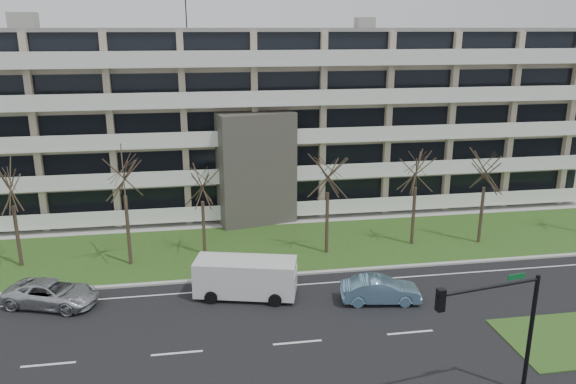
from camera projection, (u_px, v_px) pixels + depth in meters
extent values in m
plane|color=black|center=(297.00, 342.00, 28.42)|extent=(160.00, 160.00, 0.00)
cube|color=#244B19|center=(266.00, 247.00, 40.71)|extent=(90.00, 10.00, 0.06)
cube|color=#B2B2AD|center=(275.00, 275.00, 35.97)|extent=(90.00, 0.35, 0.12)
cube|color=#B2B2AD|center=(257.00, 222.00, 45.92)|extent=(90.00, 2.00, 0.08)
cube|color=#244B19|center=(573.00, 339.00, 28.69)|extent=(7.00, 5.00, 0.06)
cube|color=white|center=(279.00, 286.00, 34.57)|extent=(90.00, 0.12, 0.01)
cube|color=#C6B59A|center=(248.00, 118.00, 50.43)|extent=(60.00, 12.00, 15.00)
cube|color=gray|center=(246.00, 29.00, 48.27)|extent=(60.50, 12.50, 0.30)
cube|color=#4C4742|center=(256.00, 169.00, 44.66)|extent=(6.39, 3.69, 9.00)
cube|color=black|center=(257.00, 200.00, 45.17)|extent=(4.92, 1.19, 3.50)
cube|color=gray|center=(23.00, 20.00, 45.27)|extent=(2.00, 2.00, 1.20)
cylinder|color=black|center=(186.00, 7.00, 46.97)|extent=(0.10, 0.10, 3.50)
cube|color=black|center=(256.00, 194.00, 46.26)|extent=(58.00, 0.10, 1.80)
cube|color=white|center=(257.00, 214.00, 46.04)|extent=(58.00, 1.40, 0.22)
cube|color=white|center=(258.00, 210.00, 45.26)|extent=(58.00, 0.08, 1.00)
cube|color=black|center=(255.00, 159.00, 45.41)|extent=(58.00, 0.10, 1.80)
cube|color=white|center=(256.00, 179.00, 45.19)|extent=(58.00, 1.40, 0.22)
cube|color=white|center=(257.00, 174.00, 44.41)|extent=(58.00, 0.08, 1.00)
cube|color=black|center=(254.00, 122.00, 44.57)|extent=(58.00, 0.10, 1.80)
cube|color=white|center=(256.00, 142.00, 44.35)|extent=(58.00, 1.40, 0.22)
cube|color=white|center=(256.00, 136.00, 43.56)|extent=(58.00, 0.08, 1.00)
cube|color=black|center=(254.00, 84.00, 43.72)|extent=(58.00, 0.10, 1.80)
cube|color=white|center=(255.00, 104.00, 43.50)|extent=(58.00, 1.40, 0.22)
cube|color=white|center=(256.00, 97.00, 42.71)|extent=(58.00, 0.08, 1.00)
cube|color=black|center=(253.00, 44.00, 42.87)|extent=(58.00, 0.10, 1.80)
cube|color=white|center=(254.00, 65.00, 42.65)|extent=(58.00, 1.40, 0.22)
cube|color=white|center=(255.00, 57.00, 41.87)|extent=(58.00, 0.08, 1.00)
imported|color=silver|center=(52.00, 293.00, 32.04)|extent=(5.79, 4.03, 1.47)
imported|color=#73A2C8|center=(380.00, 290.00, 32.42)|extent=(4.75, 2.22, 1.50)
cube|color=silver|center=(246.00, 277.00, 32.98)|extent=(6.26, 3.59, 2.08)
cube|color=black|center=(245.00, 267.00, 32.81)|extent=(5.80, 3.32, 0.77)
cube|color=silver|center=(293.00, 281.00, 32.78)|extent=(0.89, 2.11, 1.31)
cylinder|color=black|center=(211.00, 297.00, 32.34)|extent=(0.81, 0.46, 0.77)
cylinder|color=black|center=(219.00, 281.00, 34.43)|extent=(0.81, 0.46, 0.77)
cylinder|color=black|center=(275.00, 300.00, 32.02)|extent=(0.81, 0.46, 0.77)
cylinder|color=black|center=(279.00, 283.00, 34.11)|extent=(0.81, 0.46, 0.77)
cylinder|color=black|center=(530.00, 335.00, 23.84)|extent=(0.19, 0.19, 5.56)
cylinder|color=black|center=(489.00, 287.00, 22.37)|extent=(4.78, 0.92, 0.13)
cube|color=black|center=(441.00, 300.00, 21.74)|extent=(0.34, 0.34, 0.93)
sphere|color=red|center=(441.00, 293.00, 21.65)|extent=(0.19, 0.19, 0.19)
sphere|color=orange|center=(441.00, 300.00, 21.74)|extent=(0.19, 0.19, 0.19)
sphere|color=green|center=(440.00, 307.00, 21.82)|extent=(0.19, 0.19, 0.19)
cube|color=#0C5926|center=(516.00, 277.00, 22.69)|extent=(0.83, 0.17, 0.23)
cylinder|color=#382B21|center=(18.00, 237.00, 36.89)|extent=(0.24, 0.24, 4.23)
cylinder|color=#382B21|center=(128.00, 231.00, 37.08)|extent=(0.24, 0.24, 4.82)
cylinder|color=#382B21|center=(204.00, 228.00, 38.93)|extent=(0.24, 0.24, 3.89)
cylinder|color=#382B21|center=(327.00, 223.00, 39.07)|extent=(0.24, 0.24, 4.46)
cylinder|color=#382B21|center=(413.00, 216.00, 40.66)|extent=(0.24, 0.24, 4.35)
cylinder|color=#382B21|center=(481.00, 215.00, 40.98)|extent=(0.24, 0.24, 4.27)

